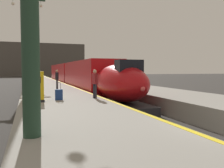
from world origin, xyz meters
TOP-DOWN VIEW (x-y plane):
  - platform_left at (-4.05, 24.75)m, footprint 4.80×110.00m
  - platform_right at (4.05, 24.75)m, footprint 4.80×110.00m
  - platform_left_safety_stripe at (-1.77, 24.75)m, footprint 0.20×107.80m
  - rail_main_left at (-0.75, 27.50)m, footprint 0.08×110.00m
  - rail_main_right at (0.75, 27.50)m, footprint 0.08×110.00m
  - highspeed_train_main at (0.00, 25.11)m, footprint 2.92×38.54m
  - station_column_mid at (-5.90, 12.55)m, footprint 4.00×0.68m
  - station_column_far at (-5.90, 24.06)m, footprint 4.00×0.68m
  - passenger_near_edge at (-2.25, 8.14)m, footprint 0.34×0.54m
  - passenger_mid_platform at (-3.66, 15.17)m, footprint 0.31×0.55m
  - rolling_suitcase at (-4.37, 7.98)m, footprint 0.40×0.22m
  - ticket_machine_yellow at (-5.55, 7.59)m, footprint 0.76×0.62m
  - terminus_back_wall at (0.00, 102.00)m, footprint 36.00×2.00m

SIDE VIEW (x-z plane):
  - rail_main_left at x=-0.75m, z-range 0.00..0.12m
  - rail_main_right at x=0.75m, z-range 0.00..0.12m
  - platform_left at x=-4.05m, z-range 0.00..1.05m
  - platform_right at x=4.05m, z-range 0.00..1.05m
  - platform_left_safety_stripe at x=-1.77m, z-range 1.05..1.06m
  - rolling_suitcase at x=-4.37m, z-range 0.86..1.85m
  - ticket_machine_yellow at x=-5.55m, z-range 0.99..2.59m
  - highspeed_train_main at x=0.00m, z-range 0.12..3.72m
  - passenger_near_edge at x=-2.25m, z-range 1.19..2.88m
  - passenger_mid_platform at x=-3.66m, z-range 1.19..2.88m
  - terminus_back_wall at x=0.00m, z-range 0.00..14.00m
  - station_column_far at x=-5.90m, z-range 2.01..12.01m
  - station_column_mid at x=-5.90m, z-range 2.01..12.26m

